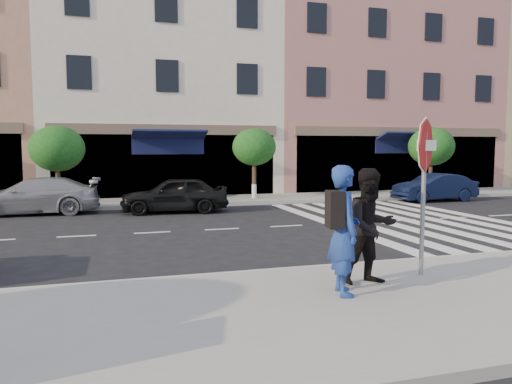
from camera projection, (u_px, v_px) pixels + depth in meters
name	position (u px, v px, depth m)	size (l,w,h in m)	color
ground	(264.00, 259.00, 10.71)	(120.00, 120.00, 0.00)	black
sidewalk_near	(343.00, 310.00, 7.13)	(60.00, 4.50, 0.15)	gray
sidewalk_far	(185.00, 201.00, 21.19)	(60.00, 3.00, 0.15)	gray
building_centre	(157.00, 87.00, 26.27)	(11.00, 9.00, 11.00)	beige
building_east_mid	(361.00, 77.00, 29.63)	(13.00, 9.00, 13.00)	#AD6D67
street_tree_wb	(57.00, 149.00, 19.36)	(2.10, 2.10, 3.06)	#473323
street_tree_c	(254.00, 147.00, 21.65)	(1.90, 1.90, 3.04)	#473323
street_tree_ea	(431.00, 147.00, 24.24)	(2.20, 2.20, 3.19)	#473323
stop_sign	(425.00, 162.00, 8.62)	(0.93, 0.34, 2.77)	gray
photographer	(344.00, 230.00, 7.58)	(0.72, 0.47, 1.98)	navy
walker	(371.00, 227.00, 8.15)	(0.93, 0.72, 1.91)	black
car_far_left	(34.00, 196.00, 17.70)	(1.82, 4.49, 1.30)	gray
car_far_mid	(174.00, 195.00, 18.15)	(1.55, 3.86, 1.31)	black
car_far_right	(435.00, 187.00, 21.86)	(1.29, 3.69, 1.22)	black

